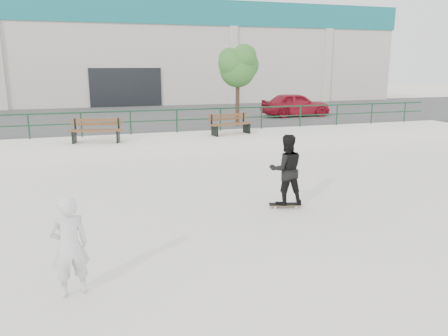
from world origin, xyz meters
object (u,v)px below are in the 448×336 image
object	(u,v)px
bench_left	(96,131)
red_car	(296,104)
skateboard	(285,204)
bench_right	(230,124)
tree	(238,65)
seated_skater	(69,246)
standing_skater	(286,170)

from	to	relation	value
bench_left	red_car	world-z (taller)	red_car
bench_left	skateboard	distance (m)	9.08
bench_right	tree	bearing A→B (deg)	52.55
red_car	seated_skater	distance (m)	20.42
bench_left	seated_skater	bearing A→B (deg)	-81.53
red_car	standing_skater	world-z (taller)	red_car
bench_left	tree	world-z (taller)	tree
bench_left	standing_skater	bearing A→B (deg)	-50.32
bench_left	tree	size ratio (longest dim) A/B	0.53
skateboard	standing_skater	bearing A→B (deg)	0.00
tree	seated_skater	world-z (taller)	tree
tree	seated_skater	bearing A→B (deg)	-118.28
tree	skateboard	size ratio (longest dim) A/B	4.80
standing_skater	seated_skater	world-z (taller)	standing_skater
bench_left	skateboard	xyz separation A→B (m)	(4.20, -8.01, -0.88)
bench_left	bench_right	distance (m)	5.53
bench_left	skateboard	world-z (taller)	bench_left
tree	skateboard	world-z (taller)	tree
bench_right	skateboard	size ratio (longest dim) A/B	2.45
tree	red_car	distance (m)	5.68
standing_skater	seated_skater	bearing A→B (deg)	39.53
tree	skateboard	bearing A→B (deg)	-103.23
bench_left	bench_right	bearing A→B (deg)	15.55
seated_skater	bench_left	bearing A→B (deg)	-108.43
bench_right	skateboard	bearing A→B (deg)	-110.97
red_car	skateboard	world-z (taller)	red_car
red_car	standing_skater	distance (m)	15.44
bench_left	bench_right	world-z (taller)	bench_left
bench_left	bench_right	xyz separation A→B (m)	(5.52, 0.34, -0.02)
skateboard	standing_skater	distance (m)	0.88
bench_left	standing_skater	world-z (taller)	standing_skater
tree	standing_skater	distance (m)	11.59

